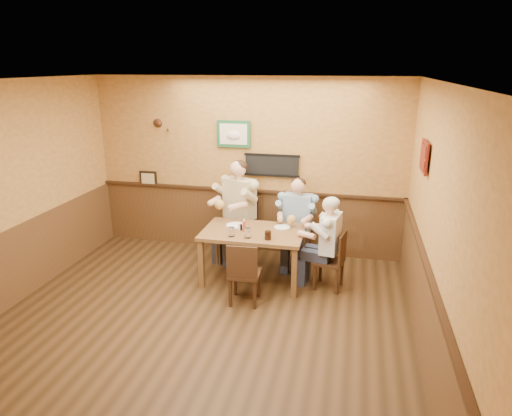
{
  "coord_description": "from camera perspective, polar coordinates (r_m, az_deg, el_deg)",
  "views": [
    {
      "loc": [
        1.7,
        -4.42,
        2.97
      ],
      "look_at": [
        0.41,
        1.33,
        1.1
      ],
      "focal_mm": 32.0,
      "sensor_mm": 36.0,
      "label": 1
    }
  ],
  "objects": [
    {
      "name": "plate_far_left",
      "position": [
        6.54,
        -2.58,
        -2.17
      ],
      "size": [
        0.3,
        0.3,
        0.02
      ],
      "primitive_type": "cylinder",
      "rotation": [
        0.0,
        0.0,
        0.18
      ],
      "color": "white",
      "rests_on": "dining_table"
    },
    {
      "name": "room",
      "position": [
        5.02,
        -6.02,
        2.71
      ],
      "size": [
        5.02,
        5.03,
        2.81
      ],
      "color": "#321F0F",
      "rests_on": "ground"
    },
    {
      "name": "water_glass_mid",
      "position": [
        6.08,
        -1.05,
        -3.13
      ],
      "size": [
        0.1,
        0.1,
        0.14
      ],
      "primitive_type": "cylinder",
      "rotation": [
        0.0,
        0.0,
        -0.17
      ],
      "color": "white",
      "rests_on": "dining_table"
    },
    {
      "name": "diner_tan_shirt",
      "position": [
        7.17,
        -2.05,
        -0.81
      ],
      "size": [
        0.86,
        0.86,
        1.41
      ],
      "primitive_type": null,
      "rotation": [
        0.0,
        0.0,
        -0.41
      ],
      "color": "beige",
      "rests_on": "ground"
    },
    {
      "name": "chair_right_end",
      "position": [
        6.34,
        9.14,
        -6.44
      ],
      "size": [
        0.44,
        0.44,
        0.82
      ],
      "primitive_type": null,
      "rotation": [
        0.0,
        0.0,
        -1.75
      ],
      "color": "#3A2312",
      "rests_on": "ground"
    },
    {
      "name": "chair_back_right",
      "position": [
        7.0,
        5.14,
        -3.72
      ],
      "size": [
        0.43,
        0.43,
        0.86
      ],
      "primitive_type": null,
      "rotation": [
        0.0,
        0.0,
        -0.08
      ],
      "color": "#3A2312",
      "rests_on": "ground"
    },
    {
      "name": "hot_sauce_bottle",
      "position": [
        6.29,
        -1.51,
        -2.26
      ],
      "size": [
        0.04,
        0.04,
        0.17
      ],
      "primitive_type": "cylinder",
      "rotation": [
        0.0,
        0.0,
        -0.04
      ],
      "color": "#BD3714",
      "rests_on": "dining_table"
    },
    {
      "name": "chair_back_left",
      "position": [
        7.24,
        -2.03,
        -2.41
      ],
      "size": [
        0.6,
        0.6,
        0.99
      ],
      "primitive_type": null,
      "rotation": [
        0.0,
        0.0,
        -0.41
      ],
      "color": "#3A2312",
      "rests_on": "ground"
    },
    {
      "name": "water_glass_left",
      "position": [
        6.13,
        -3.08,
        -3.0
      ],
      "size": [
        0.11,
        0.11,
        0.13
      ],
      "primitive_type": "cylinder",
      "rotation": [
        0.0,
        0.0,
        0.33
      ],
      "color": "silver",
      "rests_on": "dining_table"
    },
    {
      "name": "cola_tumbler",
      "position": [
        6.02,
        1.5,
        -3.44
      ],
      "size": [
        0.09,
        0.09,
        0.11
      ],
      "primitive_type": "cylinder",
      "rotation": [
        0.0,
        0.0,
        0.06
      ],
      "color": "black",
      "rests_on": "dining_table"
    },
    {
      "name": "dining_table",
      "position": [
        6.38,
        -0.34,
        -3.62
      ],
      "size": [
        1.4,
        0.9,
        0.75
      ],
      "color": "brown",
      "rests_on": "ground"
    },
    {
      "name": "diner_white_elder",
      "position": [
        6.27,
        9.21,
        -4.98
      ],
      "size": [
        0.63,
        0.63,
        1.17
      ],
      "primitive_type": null,
      "rotation": [
        0.0,
        0.0,
        -1.75
      ],
      "color": "silver",
      "rests_on": "ground"
    },
    {
      "name": "plate_far_right",
      "position": [
        6.47,
        3.29,
        -2.4
      ],
      "size": [
        0.25,
        0.25,
        0.02
      ],
      "primitive_type": "cylinder",
      "rotation": [
        0.0,
        0.0,
        -0.09
      ],
      "color": "silver",
      "rests_on": "dining_table"
    },
    {
      "name": "chair_near_side",
      "position": [
        5.89,
        -1.42,
        -8.0
      ],
      "size": [
        0.41,
        0.41,
        0.85
      ],
      "primitive_type": null,
      "rotation": [
        0.0,
        0.0,
        3.2
      ],
      "color": "#3A2312",
      "rests_on": "ground"
    },
    {
      "name": "pepper_shaker",
      "position": [
        6.36,
        -1.88,
        -2.39
      ],
      "size": [
        0.04,
        0.04,
        0.09
      ],
      "primitive_type": "cylinder",
      "rotation": [
        0.0,
        0.0,
        -0.22
      ],
      "color": "black",
      "rests_on": "dining_table"
    },
    {
      "name": "salt_shaker",
      "position": [
        6.36,
        -2.08,
        -2.33
      ],
      "size": [
        0.05,
        0.05,
        0.1
      ],
      "primitive_type": "cylinder",
      "rotation": [
        0.0,
        0.0,
        0.39
      ],
      "color": "white",
      "rests_on": "dining_table"
    },
    {
      "name": "diner_blue_polo",
      "position": [
        6.94,
        5.18,
        -2.3
      ],
      "size": [
        0.61,
        0.61,
        1.23
      ],
      "primitive_type": null,
      "rotation": [
        0.0,
        0.0,
        -0.08
      ],
      "color": "#7C9CBA",
      "rests_on": "ground"
    }
  ]
}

